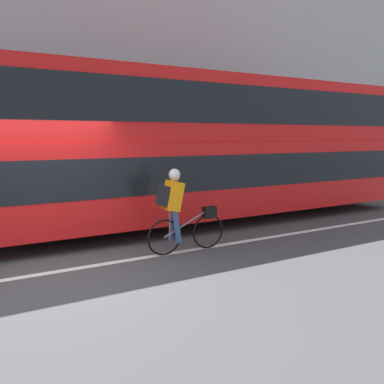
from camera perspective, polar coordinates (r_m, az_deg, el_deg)
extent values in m
plane|color=#424244|center=(6.45, -19.46, -12.07)|extent=(80.00, 80.00, 0.00)
cube|color=silver|center=(6.69, -19.80, -11.32)|extent=(50.00, 0.14, 0.01)
cube|color=gray|center=(11.93, -23.71, -2.62)|extent=(60.00, 2.08, 0.12)
cube|color=#9E9EA3|center=(13.21, -25.51, 19.74)|extent=(60.00, 0.30, 9.93)
cylinder|color=black|center=(12.07, 17.65, 0.10)|extent=(1.06, 0.30, 1.06)
cylinder|color=black|center=(8.59, -18.53, -3.25)|extent=(1.06, 0.30, 1.06)
cube|color=red|center=(9.74, 2.76, 2.52)|extent=(11.68, 2.54, 1.76)
cube|color=black|center=(9.72, 2.77, 3.76)|extent=(11.21, 2.56, 0.78)
cube|color=red|center=(9.71, 2.83, 12.26)|extent=(11.68, 2.44, 1.54)
cube|color=black|center=(9.71, 2.83, 12.71)|extent=(11.21, 2.46, 0.86)
torus|color=black|center=(7.46, 2.45, -6.03)|extent=(0.69, 0.04, 0.69)
torus|color=black|center=(7.04, -4.23, -6.93)|extent=(0.69, 0.04, 0.69)
cylinder|color=slate|center=(7.18, -0.80, -4.78)|extent=(0.96, 0.03, 0.47)
cylinder|color=slate|center=(7.02, -3.40, -4.83)|extent=(0.03, 0.03, 0.50)
cube|color=black|center=(7.39, 2.67, -3.11)|extent=(0.26, 0.16, 0.22)
cube|color=orange|center=(6.95, -2.95, -0.58)|extent=(0.37, 0.32, 0.58)
cube|color=black|center=(6.86, -4.47, -0.54)|extent=(0.21, 0.26, 0.38)
cylinder|color=#384C7A|center=(7.16, -2.94, -5.00)|extent=(0.21, 0.11, 0.62)
cylinder|color=#384C7A|center=(7.00, -2.31, -5.30)|extent=(0.19, 0.11, 0.62)
sphere|color=tan|center=(6.92, -2.68, 2.35)|extent=(0.19, 0.19, 0.19)
sphere|color=silver|center=(6.91, -2.68, 2.70)|extent=(0.21, 0.21, 0.21)
cylinder|color=#59595B|center=(11.71, -21.67, 3.75)|extent=(0.07, 0.07, 2.50)
cube|color=#1959B2|center=(11.64, -21.92, 8.73)|extent=(0.36, 0.02, 0.36)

